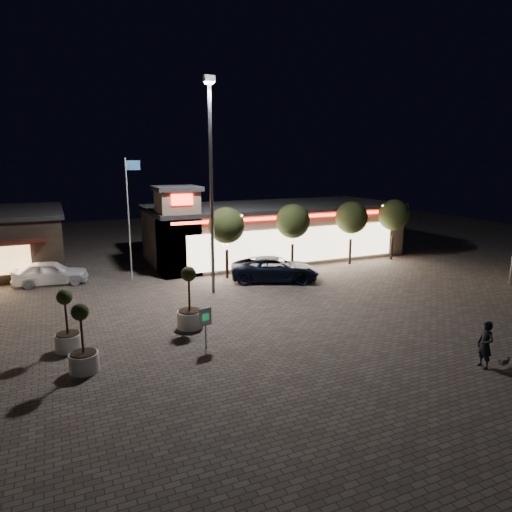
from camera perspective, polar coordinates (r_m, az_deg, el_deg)
name	(u,v)px	position (r m, az deg, el deg)	size (l,w,h in m)	color
ground	(229,347)	(19.97, -3.34, -11.32)	(90.00, 90.00, 0.00)	#645951
retail_building	(270,230)	(37.07, 1.72, 3.24)	(20.40, 8.40, 6.10)	gray
floodlight_pole	(211,175)	(26.55, -5.64, 10.08)	(0.60, 0.40, 12.38)	gray
flagpole	(130,209)	(30.67, -15.52, 5.71)	(0.95, 0.10, 8.00)	white
string_tree_a	(226,226)	(30.35, -3.71, 3.81)	(2.42, 2.42, 4.79)	#332319
string_tree_b	(293,221)	(32.40, 4.63, 4.33)	(2.42, 2.42, 4.79)	#332319
string_tree_c	(352,218)	(35.06, 11.85, 4.70)	(2.42, 2.42, 4.79)	#332319
string_tree_d	(394,215)	(37.52, 16.84, 4.91)	(2.42, 2.42, 4.79)	#332319
pickup_truck	(275,269)	(30.06, 2.39, -1.61)	(2.66, 5.78, 1.61)	black
white_sedan	(51,273)	(31.99, -24.29, -1.91)	(1.82, 4.53, 1.54)	white
pedestrian	(485,345)	(19.87, 26.75, -9.89)	(0.68, 0.45, 1.87)	black
dog	(505,360)	(20.50, 28.69, -11.39)	(0.53, 0.21, 0.28)	#59514C
planter_left	(68,332)	(20.88, -22.49, -8.77)	(1.08, 1.08, 2.67)	silver
planter_mid	(83,351)	(18.72, -20.78, -11.03)	(1.10, 1.10, 2.70)	silver
planter_right	(190,309)	(22.03, -8.29, -6.57)	(1.22, 1.22, 3.00)	silver
valet_sign	(205,320)	(19.53, -6.35, -8.00)	(0.59, 0.18, 1.78)	gray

